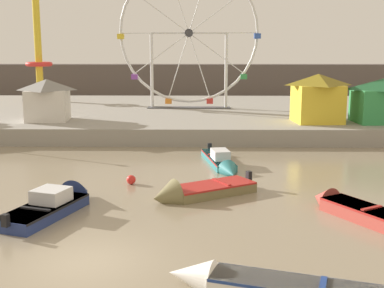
% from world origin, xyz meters
% --- Properties ---
extents(ground_plane, '(240.00, 240.00, 0.00)m').
position_xyz_m(ground_plane, '(0.00, 0.00, 0.00)').
color(ground_plane, gray).
extents(quay_promenade, '(110.00, 24.36, 1.15)m').
position_xyz_m(quay_promenade, '(0.00, 30.48, 0.58)').
color(quay_promenade, gray).
rests_on(quay_promenade, ground_plane).
extents(distant_town_skyline, '(140.00, 3.00, 4.40)m').
position_xyz_m(distant_town_skyline, '(0.00, 50.90, 2.20)').
color(distant_town_skyline, '#564C47').
rests_on(distant_town_skyline, ground_plane).
extents(motorboat_faded_red, '(3.13, 4.17, 1.15)m').
position_xyz_m(motorboat_faded_red, '(9.22, 4.63, 0.29)').
color(motorboat_faded_red, '#B24238').
rests_on(motorboat_faded_red, ground_plane).
extents(motorboat_olive_wood, '(4.85, 3.77, 1.43)m').
position_xyz_m(motorboat_olive_wood, '(3.18, 6.85, 0.25)').
color(motorboat_olive_wood, olive).
rests_on(motorboat_olive_wood, ground_plane).
extents(motorboat_white_red_stripe, '(5.97, 2.79, 1.09)m').
position_xyz_m(motorboat_white_red_stripe, '(5.10, -1.99, 0.27)').
color(motorboat_white_red_stripe, silver).
rests_on(motorboat_white_red_stripe, ground_plane).
extents(motorboat_teal_painted, '(2.09, 6.13, 1.21)m').
position_xyz_m(motorboat_teal_painted, '(4.62, 12.59, 0.26)').
color(motorboat_teal_painted, teal).
rests_on(motorboat_teal_painted, ground_plane).
extents(motorboat_navy_blue, '(3.07, 5.38, 1.48)m').
position_xyz_m(motorboat_navy_blue, '(-2.21, 5.07, 0.31)').
color(motorboat_navy_blue, navy).
rests_on(motorboat_navy_blue, ground_plane).
extents(ferris_wheel_white_frame, '(12.41, 1.20, 12.57)m').
position_xyz_m(ferris_wheel_white_frame, '(2.43, 30.57, 7.46)').
color(ferris_wheel_white_frame, silver).
rests_on(ferris_wheel_white_frame, quay_promenade).
extents(drop_tower_yellow_tower, '(2.80, 2.80, 11.71)m').
position_xyz_m(drop_tower_yellow_tower, '(-12.78, 36.98, 5.60)').
color(drop_tower_yellow_tower, gold).
rests_on(drop_tower_yellow_tower, quay_promenade).
extents(carnival_booth_yellow_awning, '(3.75, 3.59, 3.44)m').
position_xyz_m(carnival_booth_yellow_awning, '(11.78, 21.85, 2.94)').
color(carnival_booth_yellow_awning, yellow).
rests_on(carnival_booth_yellow_awning, quay_promenade).
extents(carnival_booth_green_kiosk, '(4.38, 3.55, 3.14)m').
position_xyz_m(carnival_booth_green_kiosk, '(16.39, 21.81, 2.79)').
color(carnival_booth_green_kiosk, '#33934C').
rests_on(carnival_booth_green_kiosk, quay_promenade).
extents(carnival_booth_white_ticket, '(3.43, 3.42, 3.02)m').
position_xyz_m(carnival_booth_white_ticket, '(-7.70, 22.44, 2.73)').
color(carnival_booth_white_ticket, silver).
rests_on(carnival_booth_white_ticket, quay_promenade).
extents(mooring_buoy_orange, '(0.44, 0.44, 0.44)m').
position_xyz_m(mooring_buoy_orange, '(0.16, 8.99, 0.22)').
color(mooring_buoy_orange, red).
rests_on(mooring_buoy_orange, ground_plane).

